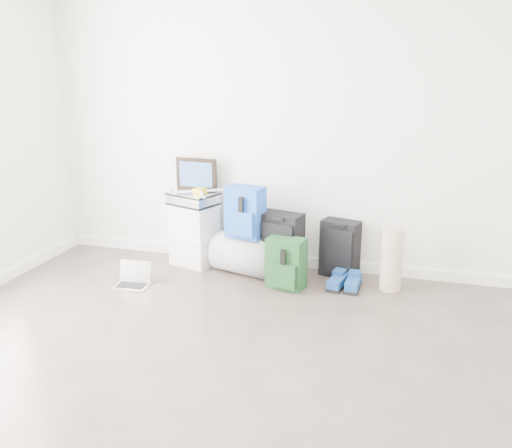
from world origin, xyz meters
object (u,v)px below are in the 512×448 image
(large_suitcase, at_px, (280,246))
(briefcase, at_px, (193,199))
(carry_on, at_px, (340,249))
(duffel_bag, at_px, (246,255))
(laptop, at_px, (133,280))
(boxes_stack, at_px, (194,234))

(large_suitcase, bearing_deg, briefcase, -175.31)
(large_suitcase, bearing_deg, carry_on, 32.69)
(duffel_bag, bearing_deg, carry_on, 28.74)
(carry_on, distance_m, laptop, 1.88)
(large_suitcase, height_order, carry_on, large_suitcase)
(briefcase, xyz_separation_m, carry_on, (1.40, 0.07, -0.39))
(laptop, bearing_deg, briefcase, 60.30)
(large_suitcase, bearing_deg, boxes_stack, -175.31)
(boxes_stack, xyz_separation_m, duffel_bag, (0.56, -0.12, -0.11))
(boxes_stack, xyz_separation_m, laptop, (-0.31, -0.67, -0.25))
(briefcase, bearing_deg, large_suitcase, 12.17)
(boxes_stack, bearing_deg, large_suitcase, 8.68)
(carry_on, bearing_deg, laptop, -141.13)
(boxes_stack, height_order, carry_on, boxes_stack)
(briefcase, xyz_separation_m, large_suitcase, (0.89, -0.12, -0.35))
(large_suitcase, xyz_separation_m, carry_on, (0.52, 0.19, -0.04))
(briefcase, height_order, laptop, briefcase)
(large_suitcase, distance_m, carry_on, 0.55)
(duffel_bag, distance_m, large_suitcase, 0.34)
(duffel_bag, relative_size, laptop, 1.97)
(duffel_bag, height_order, laptop, duffel_bag)
(boxes_stack, xyz_separation_m, briefcase, (0.00, 0.00, 0.36))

